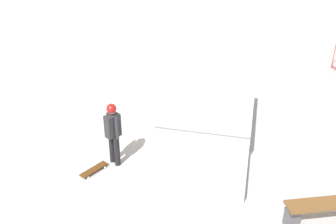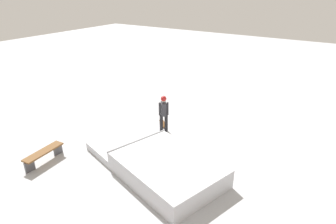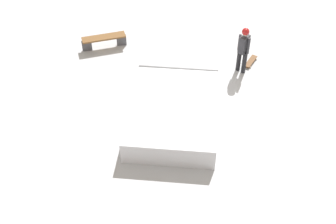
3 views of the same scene
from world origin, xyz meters
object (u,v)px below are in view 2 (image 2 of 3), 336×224
(skater, at_px, (164,111))
(park_bench, at_px, (44,154))
(skate_ramp, at_px, (159,164))
(skateboard, at_px, (163,123))

(skater, distance_m, park_bench, 5.16)
(skate_ramp, height_order, park_bench, skate_ramp)
(skater, bearing_deg, skate_ramp, -9.58)
(skater, height_order, park_bench, skater)
(skate_ramp, bearing_deg, skateboard, -41.40)
(skate_ramp, xyz_separation_m, park_bench, (3.98, 1.83, 0.04))
(park_bench, bearing_deg, skater, -117.85)
(skateboard, bearing_deg, skate_ramp, -17.05)
(skater, bearing_deg, park_bench, -68.03)
(skate_ramp, bearing_deg, park_bench, 41.69)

